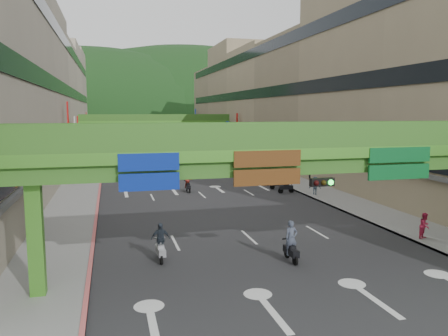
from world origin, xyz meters
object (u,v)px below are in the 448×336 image
car_silver (146,167)px  car_yellow (163,155)px  scooter_rider_near (291,242)px  scooter_rider_mid (188,182)px  pedestrian_red (425,228)px  overpass_near (315,165)px

car_silver → car_yellow: (3.92, 15.27, -0.09)m
scooter_rider_near → car_yellow: 49.77m
scooter_rider_mid → pedestrian_red: 21.85m
overpass_near → pedestrian_red: bearing=20.7°
overpass_near → scooter_rider_mid: bearing=94.8°
overpass_near → car_silver: bearing=97.3°
overpass_near → pedestrian_red: overpass_near is taller
overpass_near → car_silver: 37.06m
overpass_near → car_yellow: overpass_near is taller
scooter_rider_near → pedestrian_red: scooter_rider_near is taller
pedestrian_red → overpass_near: bearing=174.3°
scooter_rider_mid → scooter_rider_near: bearing=-85.2°
overpass_near → car_yellow: size_ratio=7.48×
scooter_rider_near → pedestrian_red: bearing=8.5°
car_yellow → overpass_near: bearing=-98.5°
overpass_near → scooter_rider_mid: size_ratio=14.38×
scooter_rider_near → overpass_near: bearing=-84.6°
overpass_near → car_silver: (-4.69, 36.49, -4.47)m
scooter_rider_near → pedestrian_red: size_ratio=1.39×
scooter_rider_near → scooter_rider_mid: 20.44m
car_silver → car_yellow: size_ratio=1.19×
overpass_near → car_silver: size_ratio=6.30×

